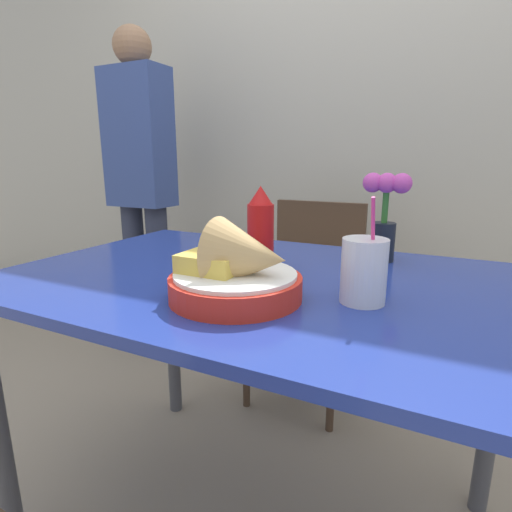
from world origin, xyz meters
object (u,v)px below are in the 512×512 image
Objects in this scene: drink_cup at (364,273)px; flower_vase at (385,213)px; food_basket at (240,272)px; person_standing at (141,176)px; chair_far_window at (312,282)px; ketchup_bottle at (261,230)px.

flower_vase reaches higher than drink_cup.
person_standing is (-1.06, 0.91, 0.13)m from food_basket.
person_standing is at bearing 159.57° from flower_vase.
ketchup_bottle is at bearing -82.42° from chair_far_window.
drink_cup is 1.53m from person_standing.
food_basket is 0.49m from flower_vase.
flower_vase is 0.15× the size of person_standing.
chair_far_window is 1.00m from person_standing.
food_basket reaches higher than chair_far_window.
food_basket is 1.12× the size of flower_vase.
food_basket is 1.28× the size of drink_cup.
flower_vase is (0.20, 0.44, 0.08)m from food_basket.
chair_far_window is 1.00m from food_basket.
food_basket is at bearing -80.43° from chair_far_window.
person_standing is (-0.90, -0.03, 0.44)m from chair_far_window.
person_standing is at bearing 145.35° from ketchup_bottle.
chair_far_window is 4.03× the size of drink_cup.
drink_cup is 0.13× the size of person_standing.
chair_far_window is 0.98m from drink_cup.
person_standing is (-1.00, 0.69, 0.09)m from ketchup_bottle.
food_basket is at bearing -114.13° from flower_vase.
ketchup_bottle is 0.32m from drink_cup.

